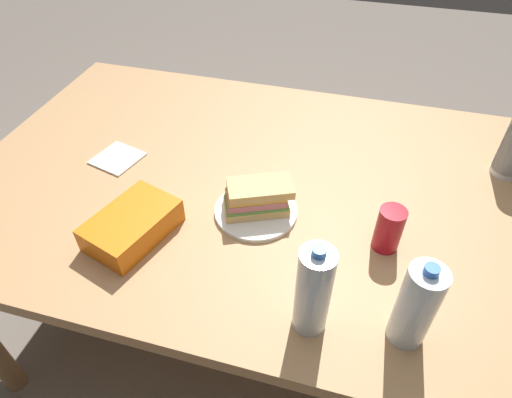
# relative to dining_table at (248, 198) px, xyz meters

# --- Properties ---
(ground_plane) EXTENTS (8.00, 8.00, 0.00)m
(ground_plane) POSITION_rel_dining_table_xyz_m (0.00, 0.00, -0.69)
(ground_plane) COLOR #70665B
(dining_table) EXTENTS (1.68, 1.13, 0.77)m
(dining_table) POSITION_rel_dining_table_xyz_m (0.00, 0.00, 0.00)
(dining_table) COLOR tan
(dining_table) RESTS_ON ground_plane
(paper_plate) EXTENTS (0.23, 0.23, 0.01)m
(paper_plate) POSITION_rel_dining_table_xyz_m (0.06, -0.13, 0.09)
(paper_plate) COLOR white
(paper_plate) RESTS_ON dining_table
(sandwich) EXTENTS (0.20, 0.16, 0.08)m
(sandwich) POSITION_rel_dining_table_xyz_m (0.07, -0.13, 0.13)
(sandwich) COLOR #DBB26B
(sandwich) RESTS_ON paper_plate
(soda_can_red) EXTENTS (0.07, 0.07, 0.12)m
(soda_can_red) POSITION_rel_dining_table_xyz_m (0.41, -0.16, 0.14)
(soda_can_red) COLOR maroon
(soda_can_red) RESTS_ON dining_table
(chip_bag) EXTENTS (0.21, 0.26, 0.07)m
(chip_bag) POSITION_rel_dining_table_xyz_m (-0.22, -0.30, 0.12)
(chip_bag) COLOR orange
(chip_bag) RESTS_ON dining_table
(water_bottle_tall) EXTENTS (0.07, 0.07, 0.24)m
(water_bottle_tall) POSITION_rel_dining_table_xyz_m (0.26, -0.43, 0.20)
(water_bottle_tall) COLOR silver
(water_bottle_tall) RESTS_ON dining_table
(water_bottle_spare) EXTENTS (0.08, 0.08, 0.23)m
(water_bottle_spare) POSITION_rel_dining_table_xyz_m (0.46, -0.41, 0.19)
(water_bottle_spare) COLOR silver
(water_bottle_spare) RESTS_ON dining_table
(paper_napkin) EXTENTS (0.16, 0.16, 0.01)m
(paper_napkin) POSITION_rel_dining_table_xyz_m (-0.42, -0.02, 0.08)
(paper_napkin) COLOR white
(paper_napkin) RESTS_ON dining_table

